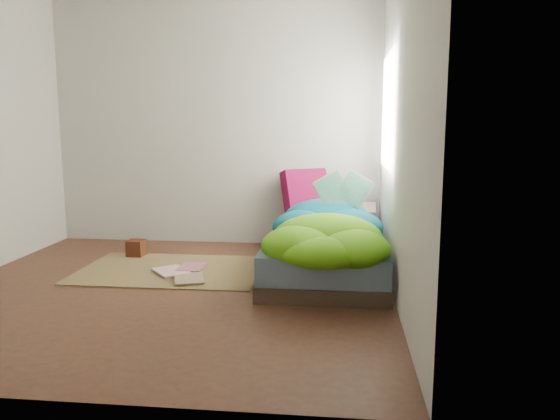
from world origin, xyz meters
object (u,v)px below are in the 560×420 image
(floor_book_a, at_px, (158,274))
(pillow_magenta, at_px, (306,193))
(open_book, at_px, (344,178))
(wooden_box, at_px, (136,248))
(bed, at_px, (326,252))
(floor_book_b, at_px, (179,267))

(floor_book_a, bearing_deg, pillow_magenta, 8.19)
(open_book, xyz_separation_m, wooden_box, (-2.01, 0.15, -0.72))
(bed, xyz_separation_m, pillow_magenta, (-0.24, 0.91, 0.41))
(floor_book_a, distance_m, floor_book_b, 0.25)
(floor_book_b, bearing_deg, floor_book_a, -118.89)
(bed, height_order, wooden_box, bed)
(pillow_magenta, distance_m, open_book, 0.90)
(pillow_magenta, xyz_separation_m, open_book, (0.39, -0.78, 0.23))
(bed, relative_size, wooden_box, 12.92)
(pillow_magenta, bearing_deg, open_book, -95.72)
(wooden_box, distance_m, floor_book_b, 0.71)
(wooden_box, xyz_separation_m, floor_book_a, (0.44, -0.65, -0.06))
(floor_book_a, relative_size, floor_book_b, 1.09)
(bed, bearing_deg, wooden_box, 171.37)
(bed, height_order, floor_book_a, bed)
(open_book, distance_m, wooden_box, 2.14)
(wooden_box, bearing_deg, floor_book_a, -56.11)
(pillow_magenta, relative_size, floor_book_b, 1.56)
(pillow_magenta, height_order, floor_book_a, pillow_magenta)
(bed, bearing_deg, floor_book_a, -165.36)
(pillow_magenta, relative_size, floor_book_a, 1.43)
(wooden_box, distance_m, floor_book_a, 0.79)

